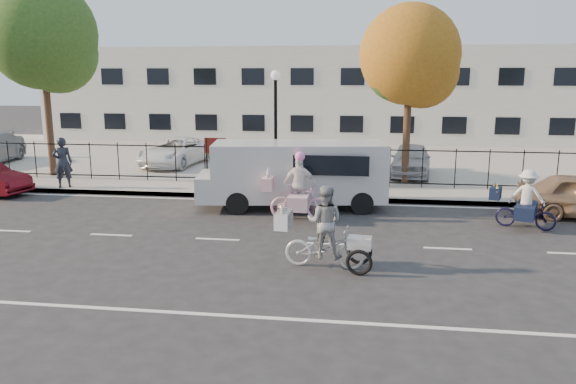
% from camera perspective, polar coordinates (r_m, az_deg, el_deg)
% --- Properties ---
extents(ground, '(120.00, 120.00, 0.00)m').
position_cam_1_polar(ground, '(15.18, -7.18, -4.81)').
color(ground, '#333334').
extents(road_markings, '(60.00, 9.52, 0.01)m').
position_cam_1_polar(road_markings, '(15.18, -7.18, -4.79)').
color(road_markings, silver).
rests_on(road_markings, ground).
extents(curb, '(60.00, 0.10, 0.15)m').
position_cam_1_polar(curb, '(19.93, -3.45, -0.49)').
color(curb, '#A8A399').
rests_on(curb, ground).
extents(sidewalk, '(60.00, 2.20, 0.15)m').
position_cam_1_polar(sidewalk, '(20.94, -2.89, 0.12)').
color(sidewalk, '#A8A399').
rests_on(sidewalk, ground).
extents(parking_lot, '(60.00, 15.60, 0.15)m').
position_cam_1_polar(parking_lot, '(29.60, 0.32, 3.60)').
color(parking_lot, '#A8A399').
rests_on(parking_lot, ground).
extents(iron_fence, '(58.00, 0.06, 1.50)m').
position_cam_1_polar(iron_fence, '(21.85, -2.38, 2.82)').
color(iron_fence, black).
rests_on(iron_fence, sidewalk).
extents(building, '(34.00, 10.00, 6.00)m').
position_cam_1_polar(building, '(39.25, 2.27, 9.91)').
color(building, silver).
rests_on(building, ground).
extents(lamppost, '(0.36, 0.36, 4.33)m').
position_cam_1_polar(lamppost, '(21.14, -1.27, 8.56)').
color(lamppost, black).
rests_on(lamppost, sidewalk).
extents(street_sign, '(0.85, 0.06, 1.80)m').
position_cam_1_polar(street_sign, '(21.79, -7.38, 4.08)').
color(street_sign, black).
rests_on(street_sign, sidewalk).
extents(zebra_trike, '(2.23, 0.90, 1.91)m').
position_cam_1_polar(zebra_trike, '(12.77, 3.76, -4.51)').
color(zebra_trike, silver).
rests_on(zebra_trike, ground).
extents(unicorn_bike, '(2.04, 1.41, 2.08)m').
position_cam_1_polar(unicorn_bike, '(16.94, 1.08, -0.27)').
color(unicorn_bike, '#FFC2D9').
rests_on(unicorn_bike, ground).
extents(bull_bike, '(1.89, 1.34, 1.71)m').
position_cam_1_polar(bull_bike, '(17.36, 22.97, -1.23)').
color(bull_bike, black).
rests_on(bull_bike, ground).
extents(white_van, '(6.33, 2.82, 2.16)m').
position_cam_1_polar(white_van, '(18.40, 0.78, 2.05)').
color(white_van, silver).
rests_on(white_van, ground).
extents(pedestrian, '(0.82, 0.70, 1.90)m').
position_cam_1_polar(pedestrian, '(22.67, -21.92, 2.81)').
color(pedestrian, black).
rests_on(pedestrian, sidewalk).
extents(lot_car_b, '(2.70, 4.89, 1.29)m').
position_cam_1_polar(lot_car_b, '(26.79, -11.41, 4.05)').
color(lot_car_b, white).
rests_on(lot_car_b, parking_lot).
extents(lot_car_d, '(2.00, 4.08, 1.34)m').
position_cam_1_polar(lot_car_d, '(24.17, 12.37, 3.24)').
color(lot_car_d, '#B4B5BD').
rests_on(lot_car_d, parking_lot).
extents(tree_west, '(4.44, 4.44, 8.13)m').
position_cam_1_polar(tree_west, '(25.46, -23.38, 14.00)').
color(tree_west, '#442D1D').
rests_on(tree_west, ground).
extents(tree_mid, '(3.80, 3.80, 6.96)m').
position_cam_1_polar(tree_mid, '(22.23, 12.63, 12.98)').
color(tree_mid, '#442D1D').
rests_on(tree_mid, ground).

